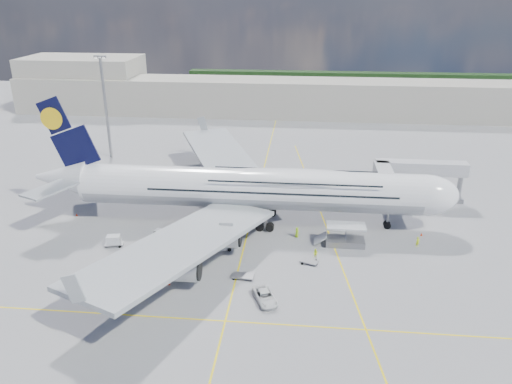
# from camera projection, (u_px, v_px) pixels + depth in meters

# --- Properties ---
(ground) EXTENTS (300.00, 300.00, 0.00)m
(ground) POSITION_uv_depth(u_px,v_px,m) (244.00, 248.00, 83.82)
(ground) COLOR gray
(ground) RESTS_ON ground
(taxi_line_main) EXTENTS (0.25, 220.00, 0.01)m
(taxi_line_main) POSITION_uv_depth(u_px,v_px,m) (244.00, 248.00, 83.82)
(taxi_line_main) COLOR yellow
(taxi_line_main) RESTS_ON ground
(taxi_line_cross) EXTENTS (120.00, 0.25, 0.01)m
(taxi_line_cross) POSITION_uv_depth(u_px,v_px,m) (225.00, 321.00, 65.41)
(taxi_line_cross) COLOR yellow
(taxi_line_cross) RESTS_ON ground
(taxi_line_diag) EXTENTS (14.16, 99.06, 0.01)m
(taxi_line_diag) POSITION_uv_depth(u_px,v_px,m) (326.00, 225.00, 91.74)
(taxi_line_diag) COLOR yellow
(taxi_line_diag) RESTS_ON ground
(airliner) EXTENTS (77.26, 79.15, 23.71)m
(airliner) POSITION_uv_depth(u_px,v_px,m) (251.00, 188.00, 90.40)
(airliner) COLOR white
(airliner) RESTS_ON ground
(jet_bridge) EXTENTS (18.80, 12.10, 8.50)m
(jet_bridge) POSITION_uv_depth(u_px,v_px,m) (407.00, 173.00, 97.77)
(jet_bridge) COLOR #B7B7BC
(jet_bridge) RESTS_ON ground
(cargo_loader) EXTENTS (8.53, 3.20, 3.67)m
(cargo_loader) POSITION_uv_depth(u_px,v_px,m) (344.00, 238.00, 84.47)
(cargo_loader) COLOR silver
(cargo_loader) RESTS_ON ground
(light_mast) EXTENTS (3.00, 0.70, 25.50)m
(light_mast) POSITION_uv_depth(u_px,v_px,m) (106.00, 106.00, 123.89)
(light_mast) COLOR gray
(light_mast) RESTS_ON ground
(terminal) EXTENTS (180.00, 16.00, 12.00)m
(terminal) POSITION_uv_depth(u_px,v_px,m) (278.00, 98.00, 169.00)
(terminal) COLOR #B2AD9E
(terminal) RESTS_ON ground
(hangar) EXTENTS (40.00, 22.00, 18.00)m
(hangar) POSITION_uv_depth(u_px,v_px,m) (84.00, 83.00, 178.86)
(hangar) COLOR #B2AD9E
(hangar) RESTS_ON ground
(tree_line) EXTENTS (160.00, 6.00, 8.00)m
(tree_line) POSITION_uv_depth(u_px,v_px,m) (380.00, 82.00, 207.53)
(tree_line) COLOR #193814
(tree_line) RESTS_ON ground
(dolly_row_a) EXTENTS (3.01, 2.31, 1.70)m
(dolly_row_a) POSITION_uv_depth(u_px,v_px,m) (160.00, 234.00, 86.44)
(dolly_row_a) COLOR gray
(dolly_row_a) RESTS_ON ground
(dolly_row_b) EXTENTS (2.90, 2.08, 1.66)m
(dolly_row_b) POSITION_uv_depth(u_px,v_px,m) (182.00, 237.00, 85.48)
(dolly_row_b) COLOR gray
(dolly_row_b) RESTS_ON ground
(dolly_row_c) EXTENTS (2.91, 2.05, 1.67)m
(dolly_row_c) POSITION_uv_depth(u_px,v_px,m) (150.00, 279.00, 73.13)
(dolly_row_c) COLOR gray
(dolly_row_c) RESTS_ON ground
(dolly_back) EXTENTS (3.27, 2.17, 1.91)m
(dolly_back) POSITION_uv_depth(u_px,v_px,m) (114.00, 240.00, 84.11)
(dolly_back) COLOR gray
(dolly_back) RESTS_ON ground
(dolly_nose_far) EXTENTS (3.07, 2.31, 0.40)m
(dolly_nose_far) POSITION_uv_depth(u_px,v_px,m) (309.00, 262.00, 79.02)
(dolly_nose_far) COLOR gray
(dolly_nose_far) RESTS_ON ground
(dolly_nose_near) EXTENTS (3.44, 2.01, 0.49)m
(dolly_nose_near) POSITION_uv_depth(u_px,v_px,m) (243.00, 276.00, 75.00)
(dolly_nose_near) COLOR gray
(dolly_nose_near) RESTS_ON ground
(baggage_tug) EXTENTS (2.98, 1.96, 1.71)m
(baggage_tug) POSITION_uv_depth(u_px,v_px,m) (224.00, 245.00, 83.04)
(baggage_tug) COLOR silver
(baggage_tug) RESTS_ON ground
(catering_truck_inner) EXTENTS (7.93, 4.61, 4.43)m
(catering_truck_inner) POSITION_uv_depth(u_px,v_px,m) (212.00, 189.00, 102.67)
(catering_truck_inner) COLOR gray
(catering_truck_inner) RESTS_ON ground
(catering_truck_outer) EXTENTS (6.55, 3.62, 3.69)m
(catering_truck_outer) POSITION_uv_depth(u_px,v_px,m) (225.00, 164.00, 118.53)
(catering_truck_outer) COLOR gray
(catering_truck_outer) RESTS_ON ground
(service_van) EXTENTS (4.38, 5.97, 1.51)m
(service_van) POSITION_uv_depth(u_px,v_px,m) (265.00, 297.00, 69.23)
(service_van) COLOR silver
(service_van) RESTS_ON ground
(crew_nose) EXTENTS (0.76, 0.65, 1.78)m
(crew_nose) POSITION_uv_depth(u_px,v_px,m) (418.00, 242.00, 83.91)
(crew_nose) COLOR #E7FF1A
(crew_nose) RESTS_ON ground
(crew_loader) EXTENTS (0.98, 0.93, 1.60)m
(crew_loader) POSITION_uv_depth(u_px,v_px,m) (315.00, 253.00, 80.41)
(crew_loader) COLOR #E4FF1A
(crew_loader) RESTS_ON ground
(crew_wing) EXTENTS (0.45, 0.98, 1.63)m
(crew_wing) POSITION_uv_depth(u_px,v_px,m) (190.00, 266.00, 76.82)
(crew_wing) COLOR #D1F219
(crew_wing) RESTS_ON ground
(crew_van) EXTENTS (0.97, 1.09, 1.86)m
(crew_van) POSITION_uv_depth(u_px,v_px,m) (297.00, 232.00, 87.09)
(crew_van) COLOR #B7F519
(crew_van) RESTS_ON ground
(crew_tug) EXTENTS (1.14, 0.93, 1.55)m
(crew_tug) POSITION_uv_depth(u_px,v_px,m) (179.00, 275.00, 74.41)
(crew_tug) COLOR #A4F319
(crew_tug) RESTS_ON ground
(cone_nose) EXTENTS (0.40, 0.40, 0.51)m
(cone_nose) POSITION_uv_depth(u_px,v_px,m) (421.00, 234.00, 87.90)
(cone_nose) COLOR red
(cone_nose) RESTS_ON ground
(cone_wing_left_inner) EXTENTS (0.39, 0.39, 0.49)m
(cone_wing_left_inner) POSITION_uv_depth(u_px,v_px,m) (233.00, 191.00, 106.82)
(cone_wing_left_inner) COLOR red
(cone_wing_left_inner) RESTS_ON ground
(cone_wing_left_outer) EXTENTS (0.41, 0.41, 0.53)m
(cone_wing_left_outer) POSITION_uv_depth(u_px,v_px,m) (191.00, 177.00, 114.73)
(cone_wing_left_outer) COLOR red
(cone_wing_left_outer) RESTS_ON ground
(cone_wing_right_inner) EXTENTS (0.47, 0.47, 0.60)m
(cone_wing_right_inner) POSITION_uv_depth(u_px,v_px,m) (214.00, 237.00, 86.94)
(cone_wing_right_inner) COLOR red
(cone_wing_right_inner) RESTS_ON ground
(cone_wing_right_outer) EXTENTS (0.41, 0.41, 0.52)m
(cone_wing_right_outer) POSITION_uv_depth(u_px,v_px,m) (169.00, 283.00, 73.34)
(cone_wing_right_outer) COLOR red
(cone_wing_right_outer) RESTS_ON ground
(cone_tail) EXTENTS (0.39, 0.39, 0.50)m
(cone_tail) POSITION_uv_depth(u_px,v_px,m) (77.00, 215.00, 95.51)
(cone_tail) COLOR red
(cone_tail) RESTS_ON ground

